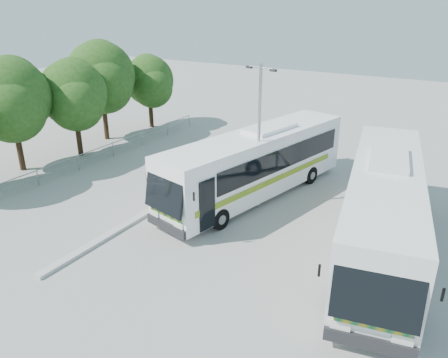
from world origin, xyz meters
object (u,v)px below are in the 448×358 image
Objects in this scene: coach_main at (256,163)px; tree_far_e at (150,80)px; tree_far_b at (11,98)px; lamppost at (259,132)px; coach_adjacent at (382,208)px; tree_far_c at (74,94)px; tree_far_d at (101,76)px.

tree_far_e is at bearing 162.45° from coach_main.
tree_far_b is 0.96× the size of lamppost.
tree_far_b is 1.17× the size of tree_far_e.
coach_main is 2.43m from lamppost.
coach_main is 0.96× the size of coach_adjacent.
lamppost reaches higher than tree_far_e.
lamppost is at bearing -32.07° from tree_far_e.
coach_adjacent is at bearing 3.01° from lamppost.
tree_far_d is (-1.19, 3.70, 0.56)m from tree_far_c.
tree_far_d is 1.01× the size of lamppost.
tree_far_d is 1.24× the size of tree_far_e.
tree_far_d is 4.65m from tree_far_e.
lamppost is (-6.38, 1.22, 1.98)m from coach_adjacent.
tree_far_d is at bearing 176.89° from lamppost.
tree_far_b is at bearing -155.11° from lamppost.
tree_far_b is 0.51× the size of coach_adjacent.
tree_far_e is (-0.51, 8.20, -0.37)m from tree_far_c.
lamppost is (14.12, -0.97, -0.25)m from tree_far_c.
lamppost is at bearing -3.91° from tree_far_c.
tree_far_e is 17.26m from lamppost.
coach_adjacent is at bearing -5.83° from coach_main.
tree_far_c is at bearing -86.46° from tree_far_e.
tree_far_c is at bearing 163.03° from coach_adjacent.
tree_far_c is at bearing -72.17° from tree_far_d.
tree_far_d is (-0.30, 7.60, 0.25)m from tree_far_b.
tree_far_c is 14.16m from lamppost.
tree_far_b is at bearing -102.91° from tree_far_c.
tree_far_d reaches higher than coach_main.
coach_main is (13.97, -8.06, -1.95)m from tree_far_e.
tree_far_d reaches higher than coach_adjacent.
tree_far_c reaches higher than coach_adjacent.
tree_far_b is at bearing -91.83° from tree_far_e.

